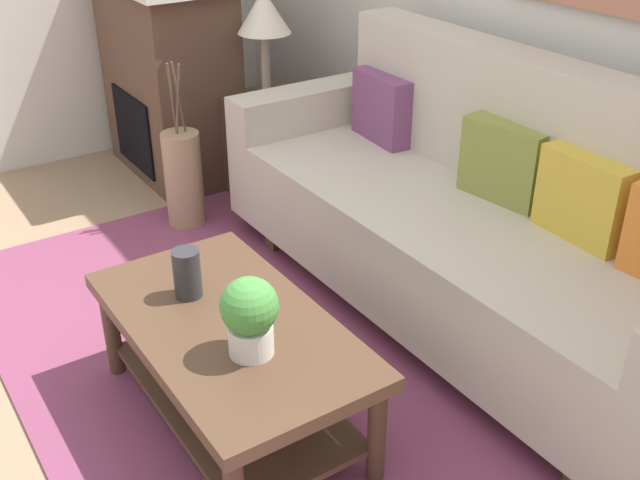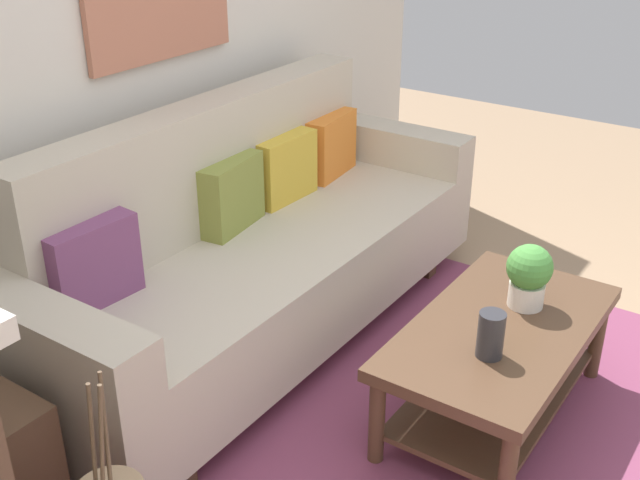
% 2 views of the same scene
% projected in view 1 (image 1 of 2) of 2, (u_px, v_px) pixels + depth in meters
% --- Properties ---
extents(ground_plane, '(8.86, 8.86, 0.00)m').
position_uv_depth(ground_plane, '(132.00, 402.00, 2.79)').
color(ground_plane, '#9E7F60').
extents(area_rug, '(2.84, 1.73, 0.01)m').
position_uv_depth(area_rug, '(251.00, 354.00, 3.03)').
color(area_rug, '#843D5B').
rests_on(area_rug, ground_plane).
extents(couch, '(2.48, 0.84, 1.08)m').
position_uv_depth(couch, '(475.00, 225.00, 3.09)').
color(couch, beige).
rests_on(couch, ground_plane).
extents(throw_pillow_plum, '(0.37, 0.15, 0.32)m').
position_uv_depth(throw_pillow_plum, '(383.00, 108.00, 3.61)').
color(throw_pillow_plum, '#7A4270').
rests_on(throw_pillow_plum, couch).
extents(throw_pillow_olive, '(0.37, 0.16, 0.32)m').
position_uv_depth(throw_pillow_olive, '(504.00, 162.00, 3.03)').
color(throw_pillow_olive, olive).
rests_on(throw_pillow_olive, couch).
extents(throw_pillow_mustard, '(0.36, 0.13, 0.32)m').
position_uv_depth(throw_pillow_mustard, '(584.00, 198.00, 2.74)').
color(throw_pillow_mustard, gold).
rests_on(throw_pillow_mustard, couch).
extents(coffee_table, '(1.10, 0.60, 0.43)m').
position_uv_depth(coffee_table, '(230.00, 349.00, 2.55)').
color(coffee_table, '#513826').
rests_on(coffee_table, ground_plane).
extents(tabletop_vase, '(0.10, 0.10, 0.18)m').
position_uv_depth(tabletop_vase, '(187.00, 273.00, 2.59)').
color(tabletop_vase, '#2D2D33').
rests_on(tabletop_vase, coffee_table).
extents(potted_plant_tabletop, '(0.18, 0.18, 0.26)m').
position_uv_depth(potted_plant_tabletop, '(250.00, 315.00, 2.28)').
color(potted_plant_tabletop, white).
rests_on(potted_plant_tabletop, coffee_table).
extents(side_table, '(0.44, 0.44, 0.56)m').
position_uv_depth(side_table, '(268.00, 146.00, 4.25)').
color(side_table, '#513826').
rests_on(side_table, ground_plane).
extents(table_lamp, '(0.28, 0.28, 0.57)m').
position_uv_depth(table_lamp, '(264.00, 16.00, 3.91)').
color(table_lamp, gray).
rests_on(table_lamp, side_table).
extents(fireplace, '(1.02, 0.58, 1.16)m').
position_uv_depth(fireplace, '(169.00, 76.00, 4.38)').
color(fireplace, brown).
rests_on(fireplace, ground_plane).
extents(floor_vase, '(0.19, 0.19, 0.51)m').
position_uv_depth(floor_vase, '(184.00, 180.00, 3.91)').
color(floor_vase, tan).
rests_on(floor_vase, ground_plane).
extents(floor_vase_branch_a, '(0.05, 0.04, 0.36)m').
position_uv_depth(floor_vase_branch_a, '(178.00, 100.00, 3.69)').
color(floor_vase_branch_a, brown).
rests_on(floor_vase_branch_a, floor_vase).
extents(floor_vase_branch_b, '(0.01, 0.05, 0.36)m').
position_uv_depth(floor_vase_branch_b, '(179.00, 97.00, 3.72)').
color(floor_vase_branch_b, brown).
rests_on(floor_vase_branch_b, floor_vase).
extents(floor_vase_branch_c, '(0.03, 0.04, 0.36)m').
position_uv_depth(floor_vase_branch_c, '(172.00, 99.00, 3.70)').
color(floor_vase_branch_c, brown).
rests_on(floor_vase_branch_c, floor_vase).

